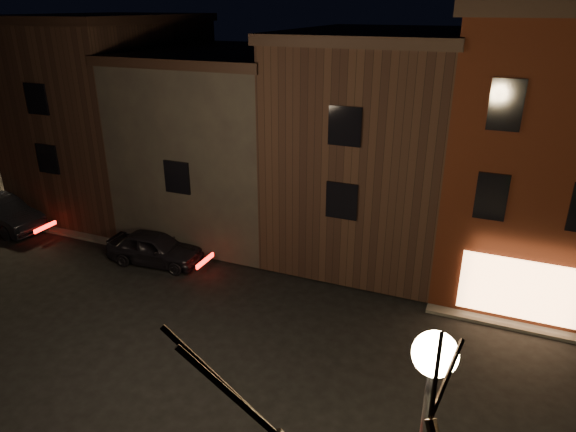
% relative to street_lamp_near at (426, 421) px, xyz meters
% --- Properties ---
extents(ground, '(120.00, 120.00, 0.00)m').
position_rel_street_lamp_near_xyz_m(ground, '(-6.20, 6.00, -5.18)').
color(ground, black).
rests_on(ground, ground).
extents(sidewalk_far_left, '(30.00, 30.00, 0.12)m').
position_rel_street_lamp_near_xyz_m(sidewalk_far_left, '(-26.20, 26.00, -5.12)').
color(sidewalk_far_left, '#2D2B28').
rests_on(sidewalk_far_left, ground).
extents(corner_building, '(6.50, 8.50, 10.50)m').
position_rel_street_lamp_near_xyz_m(corner_building, '(1.80, 15.47, 0.22)').
color(corner_building, '#41170B').
rests_on(corner_building, ground).
extents(row_building_a, '(7.30, 10.30, 9.40)m').
position_rel_street_lamp_near_xyz_m(row_building_a, '(-4.70, 16.50, -0.34)').
color(row_building_a, black).
rests_on(row_building_a, ground).
extents(row_building_b, '(7.80, 10.30, 8.40)m').
position_rel_street_lamp_near_xyz_m(row_building_b, '(-11.95, 16.50, -0.85)').
color(row_building_b, black).
rests_on(row_building_b, ground).
extents(row_building_c, '(7.30, 10.30, 9.90)m').
position_rel_street_lamp_near_xyz_m(row_building_c, '(-19.20, 16.50, -0.09)').
color(row_building_c, black).
rests_on(row_building_c, ground).
extents(street_lamp_near, '(0.60, 0.60, 6.48)m').
position_rel_street_lamp_near_xyz_m(street_lamp_near, '(0.00, 0.00, 0.00)').
color(street_lamp_near, black).
rests_on(street_lamp_near, sidewalk_near_right).
extents(parked_car_a, '(4.33, 2.04, 1.43)m').
position_rel_street_lamp_near_xyz_m(parked_car_a, '(-12.70, 10.44, -4.46)').
color(parked_car_a, black).
rests_on(parked_car_a, ground).
extents(parked_car_b, '(5.19, 2.35, 1.65)m').
position_rel_street_lamp_near_xyz_m(parked_car_b, '(-22.00, 10.50, -4.35)').
color(parked_car_b, black).
rests_on(parked_car_b, ground).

